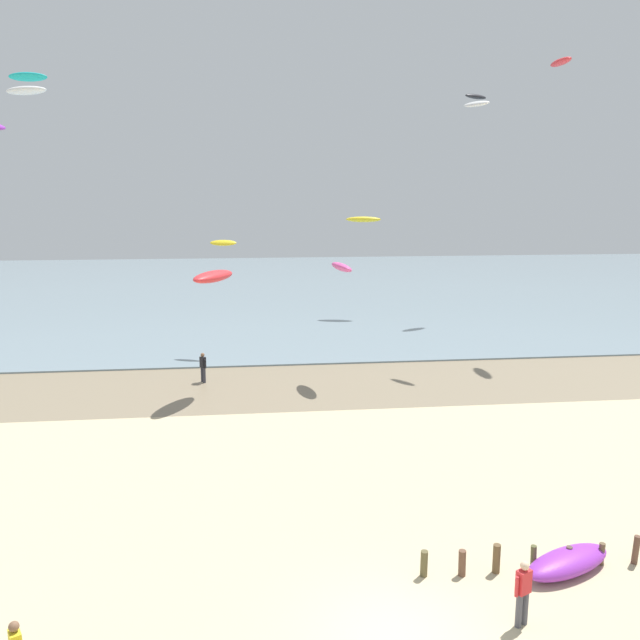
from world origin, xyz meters
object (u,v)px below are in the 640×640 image
object	(u,v)px
kite_aloft_0	(363,219)
kite_aloft_6	(26,91)
person_by_waterline	(203,367)
kite_aloft_1	(561,62)
kite_aloft_4	(28,77)
kite_aloft_5	(476,104)
kite_aloft_3	(213,276)
grounded_kite	(568,562)
kite_aloft_11	(476,97)
kite_aloft_10	(342,267)
person_mid_beach	(523,591)
kite_aloft_9	(223,243)

from	to	relation	value
kite_aloft_0	kite_aloft_6	world-z (taller)	kite_aloft_6
person_by_waterline	kite_aloft_1	world-z (taller)	kite_aloft_1
kite_aloft_4	kite_aloft_5	world-z (taller)	kite_aloft_4
kite_aloft_0	kite_aloft_3	world-z (taller)	kite_aloft_0
grounded_kite	kite_aloft_3	size ratio (longest dim) A/B	0.84
kite_aloft_3	kite_aloft_11	bearing A→B (deg)	-19.59
kite_aloft_0	kite_aloft_10	world-z (taller)	kite_aloft_0
person_mid_beach	kite_aloft_9	bearing A→B (deg)	105.51
person_by_waterline	kite_aloft_6	size ratio (longest dim) A/B	0.54
kite_aloft_6	kite_aloft_9	distance (m)	16.04
grounded_kite	kite_aloft_9	size ratio (longest dim) A/B	1.65
kite_aloft_3	kite_aloft_5	xyz separation A→B (m)	(15.47, 5.69, 9.39)
person_by_waterline	kite_aloft_1	size ratio (longest dim) A/B	0.69
kite_aloft_5	kite_aloft_6	size ratio (longest dim) A/B	0.58
kite_aloft_1	kite_aloft_9	xyz separation A→B (m)	(-21.38, 1.51, -11.26)
person_mid_beach	kite_aloft_1	world-z (taller)	kite_aloft_1
kite_aloft_5	kite_aloft_9	bearing A→B (deg)	42.48
kite_aloft_10	kite_aloft_5	bearing A→B (deg)	103.66
grounded_kite	kite_aloft_6	distance (m)	41.10
kite_aloft_9	kite_aloft_10	bearing A→B (deg)	-27.94
kite_aloft_0	kite_aloft_1	world-z (taller)	kite_aloft_1
grounded_kite	kite_aloft_11	world-z (taller)	kite_aloft_11
kite_aloft_10	kite_aloft_0	bearing A→B (deg)	156.38
person_mid_beach	kite_aloft_5	world-z (taller)	kite_aloft_5
kite_aloft_1	kite_aloft_10	world-z (taller)	kite_aloft_1
kite_aloft_0	kite_aloft_9	world-z (taller)	kite_aloft_0
kite_aloft_0	person_by_waterline	bearing A→B (deg)	69.82
person_mid_beach	kite_aloft_4	xyz separation A→B (m)	(-18.55, 26.36, 16.03)
kite_aloft_5	kite_aloft_6	xyz separation A→B (m)	(-27.69, 6.74, 1.31)
grounded_kite	kite_aloft_0	xyz separation A→B (m)	(1.17, 39.10, 8.09)
kite_aloft_11	kite_aloft_6	bearing A→B (deg)	163.31
kite_aloft_1	kite_aloft_4	world-z (taller)	kite_aloft_1
kite_aloft_0	kite_aloft_5	size ratio (longest dim) A/B	1.64
kite_aloft_3	kite_aloft_4	size ratio (longest dim) A/B	1.63
kite_aloft_4	kite_aloft_11	world-z (taller)	kite_aloft_11
kite_aloft_1	kite_aloft_5	bearing A→B (deg)	111.01
kite_aloft_3	kite_aloft_11	world-z (taller)	kite_aloft_11
kite_aloft_9	kite_aloft_1	bearing A→B (deg)	16.09
kite_aloft_9	person_by_waterline	bearing A→B (deg)	-78.98
kite_aloft_0	kite_aloft_9	xyz separation A→B (m)	(-11.42, -12.29, -1.02)
kite_aloft_1	kite_aloft_5	size ratio (longest dim) A/B	1.37
person_mid_beach	kite_aloft_4	world-z (taller)	kite_aloft_4
person_by_waterline	kite_aloft_5	world-z (taller)	kite_aloft_5
person_mid_beach	grounded_kite	xyz separation A→B (m)	(2.24, 2.05, -0.62)
kite_aloft_1	kite_aloft_11	size ratio (longest dim) A/B	1.03
kite_aloft_3	kite_aloft_11	xyz separation A→B (m)	(20.51, 20.12, 11.96)
person_by_waterline	kite_aloft_11	distance (m)	32.65
grounded_kite	kite_aloft_9	xyz separation A→B (m)	(-10.25, 26.82, 7.07)
person_by_waterline	kite_aloft_10	bearing A→B (deg)	-4.94
person_by_waterline	grounded_kite	size ratio (longest dim) A/B	0.57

